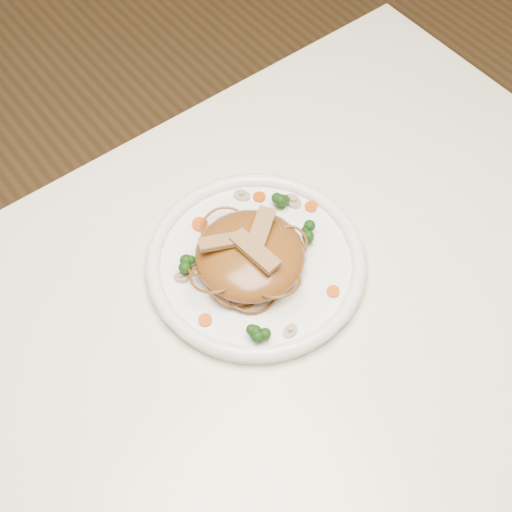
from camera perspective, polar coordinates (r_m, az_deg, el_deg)
ground at (r=1.61m, az=0.33°, el=-18.97°), size 4.00×4.00×0.00m
table at (r=0.99m, az=0.52°, el=-9.54°), size 1.20×0.80×0.75m
plate at (r=0.95m, az=0.00°, el=-0.73°), size 0.39×0.39×0.02m
noodle_mound at (r=0.92m, az=-0.50°, el=0.08°), size 0.19×0.19×0.05m
chicken_a at (r=0.90m, az=0.34°, el=2.02°), size 0.07×0.06×0.01m
chicken_b at (r=0.89m, az=-2.82°, el=1.17°), size 0.06×0.04×0.01m
chicken_c at (r=0.88m, az=-0.07°, el=0.38°), size 0.03×0.07×0.01m
broccoli_0 at (r=0.99m, az=1.98°, el=4.59°), size 0.04×0.04×0.03m
broccoli_1 at (r=0.93m, az=-5.67°, el=-0.62°), size 0.03×0.03×0.03m
broccoli_2 at (r=0.87m, az=0.22°, el=-6.15°), size 0.04×0.04×0.03m
broccoli_3 at (r=0.96m, az=4.31°, el=1.88°), size 0.03×0.03×0.03m
carrot_0 at (r=1.01m, az=0.27°, el=4.83°), size 0.02×0.02×0.00m
carrot_1 at (r=0.90m, az=-4.16°, el=-5.23°), size 0.02×0.02×0.00m
carrot_2 at (r=1.00m, az=4.50°, el=4.03°), size 0.02×0.02×0.00m
carrot_3 at (r=0.98m, az=-4.59°, el=2.58°), size 0.03×0.03×0.00m
carrot_4 at (r=0.92m, az=6.29°, el=-2.89°), size 0.02×0.02×0.00m
mushroom_0 at (r=0.89m, az=2.81°, el=-6.12°), size 0.02×0.02×0.01m
mushroom_1 at (r=1.00m, az=3.04°, el=4.45°), size 0.03×0.03×0.01m
mushroom_2 at (r=0.93m, az=-6.10°, el=-1.76°), size 0.03×0.03×0.01m
mushroom_3 at (r=1.01m, az=-1.15°, el=4.94°), size 0.03×0.03×0.01m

